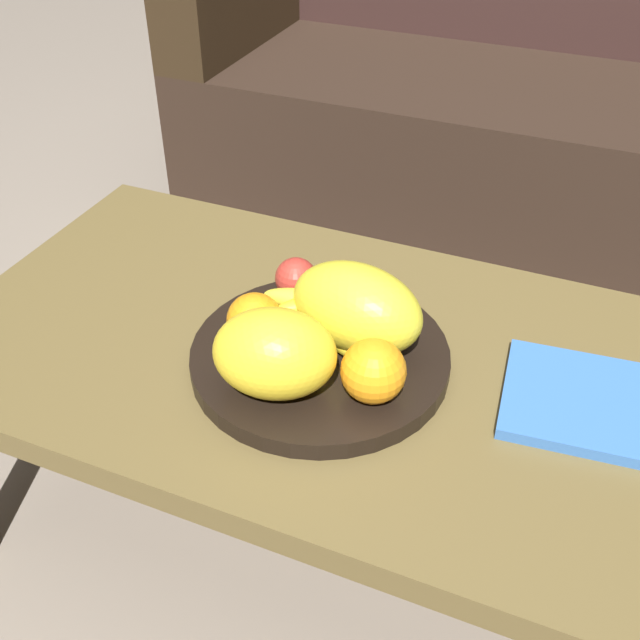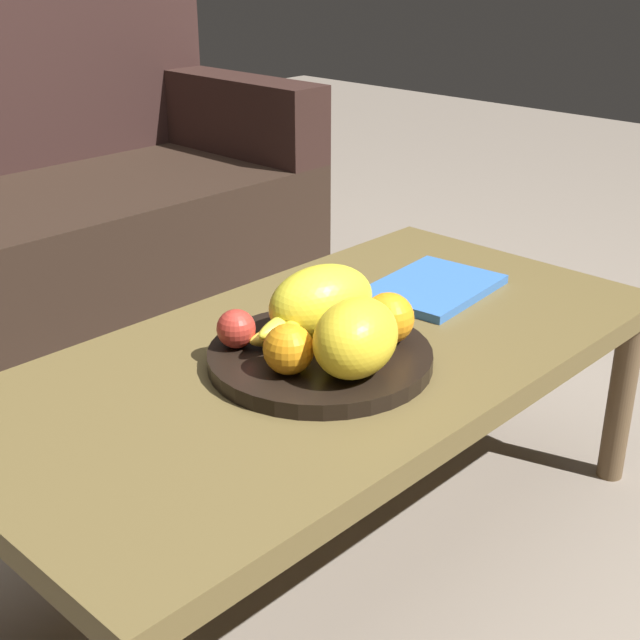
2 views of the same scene
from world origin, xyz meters
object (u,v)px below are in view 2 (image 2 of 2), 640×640
at_px(fruit_bowl, 320,357).
at_px(melon_large_front, 323,303).
at_px(banana_bunch, 294,328).
at_px(magazine, 433,287).
at_px(orange_left, 289,349).
at_px(coffee_table, 326,371).
at_px(apple_front, 236,329).
at_px(melon_smaller_beside, 356,338).
at_px(orange_front, 388,318).

height_order(fruit_bowl, melon_large_front, melon_large_front).
height_order(banana_bunch, magazine, banana_bunch).
height_order(melon_large_front, magazine, melon_large_front).
relative_size(orange_left, magazine, 0.30).
bearing_deg(melon_large_front, magazine, 4.58).
relative_size(coffee_table, orange_left, 15.96).
xyz_separation_m(apple_front, magazine, (0.44, -0.04, -0.05)).
xyz_separation_m(orange_left, banana_bunch, (0.07, 0.06, -0.01)).
bearing_deg(orange_left, melon_smaller_beside, -48.13).
bearing_deg(melon_large_front, fruit_bowl, -141.11).
bearing_deg(orange_front, fruit_bowl, 148.90).
height_order(orange_front, orange_left, orange_front).
relative_size(orange_left, banana_bunch, 0.44).
bearing_deg(orange_front, orange_left, 168.14).
xyz_separation_m(orange_left, magazine, (0.45, 0.08, -0.05)).
xyz_separation_m(coffee_table, orange_front, (0.04, -0.09, 0.11)).
bearing_deg(coffee_table, melon_smaller_beside, -119.66).
height_order(melon_large_front, orange_left, melon_large_front).
bearing_deg(fruit_bowl, orange_left, -167.47).
height_order(coffee_table, magazine, magazine).
bearing_deg(fruit_bowl, magazine, 8.87).
height_order(orange_left, magazine, orange_left).
xyz_separation_m(melon_smaller_beside, orange_front, (0.11, 0.03, -0.02)).
xyz_separation_m(melon_large_front, orange_left, (-0.12, -0.05, -0.02)).
bearing_deg(coffee_table, orange_front, -63.65).
distance_m(orange_front, banana_bunch, 0.15).
xyz_separation_m(fruit_bowl, banana_bunch, (-0.01, 0.04, 0.04)).
bearing_deg(banana_bunch, orange_left, -139.83).
bearing_deg(coffee_table, melon_large_front, -167.59).
bearing_deg(magazine, orange_front, -162.74).
bearing_deg(magazine, melon_smaller_beside, -164.57).
xyz_separation_m(fruit_bowl, orange_left, (-0.09, -0.02, 0.05)).
relative_size(orange_front, orange_left, 1.08).
relative_size(melon_smaller_beside, apple_front, 2.51).
height_order(coffee_table, orange_front, orange_front).
distance_m(banana_bunch, magazine, 0.38).
relative_size(melon_large_front, melon_smaller_beside, 1.20).
distance_m(coffee_table, orange_left, 0.18).
bearing_deg(melon_smaller_beside, fruit_bowl, 76.89).
bearing_deg(melon_large_front, banana_bunch, 166.65).
height_order(coffee_table, melon_smaller_beside, melon_smaller_beside).
xyz_separation_m(orange_front, orange_left, (-0.18, 0.04, -0.00)).
xyz_separation_m(fruit_bowl, magazine, (0.36, 0.06, -0.00)).
bearing_deg(fruit_bowl, banana_bunch, 106.27).
distance_m(coffee_table, melon_large_front, 0.12).
bearing_deg(orange_left, apple_front, 87.50).
height_order(orange_front, banana_bunch, orange_front).
relative_size(melon_large_front, magazine, 0.73).
bearing_deg(orange_front, banana_bunch, 136.97).
xyz_separation_m(melon_large_front, melon_smaller_beside, (-0.06, -0.12, -0.00)).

